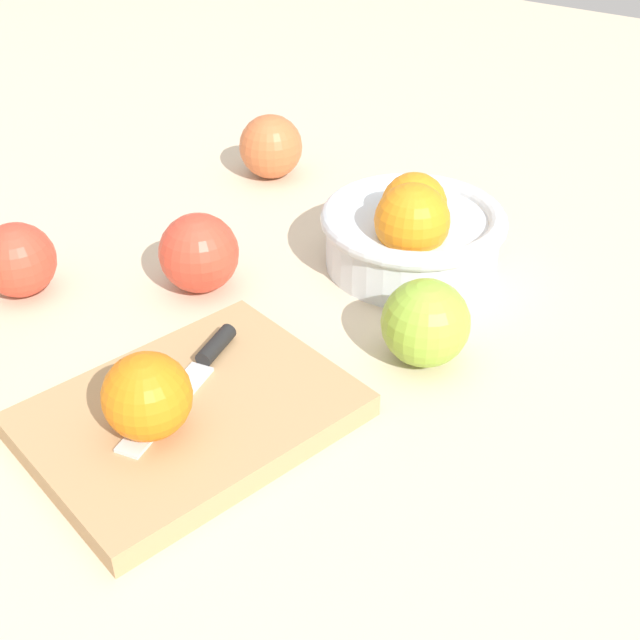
{
  "coord_description": "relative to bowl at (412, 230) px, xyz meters",
  "views": [
    {
      "loc": [
        0.49,
        0.4,
        0.43
      ],
      "look_at": [
        0.03,
        0.08,
        0.04
      ],
      "focal_mm": 46.31,
      "sensor_mm": 36.0,
      "label": 1
    }
  ],
  "objects": [
    {
      "name": "cutting_board",
      "position": [
        0.3,
        -0.02,
        -0.03
      ],
      "size": [
        0.27,
        0.23,
        0.02
      ],
      "primitive_type": "cube",
      "rotation": [
        0.0,
        0.0,
        -0.24
      ],
      "color": "tan",
      "rests_on": "ground_plane"
    },
    {
      "name": "knife",
      "position": [
        0.27,
        -0.04,
        -0.02
      ],
      "size": [
        0.16,
        0.05,
        0.01
      ],
      "color": "silver",
      "rests_on": "cutting_board"
    },
    {
      "name": "ground_plane",
      "position": [
        0.15,
        -0.07,
        -0.04
      ],
      "size": [
        2.4,
        2.4,
        0.0
      ],
      "primitive_type": "plane",
      "color": "beige"
    },
    {
      "name": "apple_front_right",
      "position": [
        0.25,
        -0.28,
        -0.01
      ],
      "size": [
        0.07,
        0.07,
        0.07
      ],
      "primitive_type": "sphere",
      "color": "#D6422D",
      "rests_on": "ground_plane"
    },
    {
      "name": "apple_front_center",
      "position": [
        0.15,
        -0.15,
        -0.0
      ],
      "size": [
        0.08,
        0.08,
        0.08
      ],
      "primitive_type": "sphere",
      "color": "#D6422D",
      "rests_on": "ground_plane"
    },
    {
      "name": "orange_on_board",
      "position": [
        0.34,
        -0.03,
        0.01
      ],
      "size": [
        0.07,
        0.07,
        0.07
      ],
      "primitive_type": "sphere",
      "color": "orange",
      "rests_on": "cutting_board"
    },
    {
      "name": "apple_back_center",
      "position": [
        0.13,
        0.08,
        -0.0
      ],
      "size": [
        0.08,
        0.08,
        0.08
      ],
      "primitive_type": "sphere",
      "color": "#8EB738",
      "rests_on": "ground_plane"
    },
    {
      "name": "apple_front_left",
      "position": [
        -0.09,
        -0.24,
        -0.0
      ],
      "size": [
        0.08,
        0.08,
        0.08
      ],
      "primitive_type": "sphere",
      "color": "#CC6638",
      "rests_on": "ground_plane"
    },
    {
      "name": "bowl",
      "position": [
        0.0,
        0.0,
        0.0
      ],
      "size": [
        0.18,
        0.18,
        0.1
      ],
      "color": "silver",
      "rests_on": "ground_plane"
    }
  ]
}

